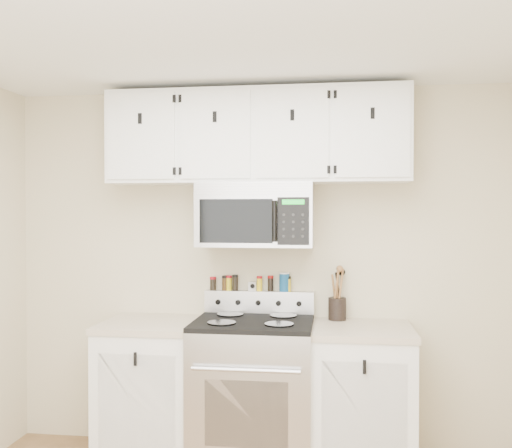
{
  "coord_description": "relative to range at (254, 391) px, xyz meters",
  "views": [
    {
      "loc": [
        0.5,
        -2.21,
        1.63
      ],
      "look_at": [
        0.01,
        1.45,
        1.57
      ],
      "focal_mm": 40.0,
      "sensor_mm": 36.0,
      "label": 1
    }
  ],
  "objects": [
    {
      "name": "base_cabinet_right",
      "position": [
        0.69,
        0.02,
        -0.03
      ],
      "size": [
        0.64,
        0.62,
        0.92
      ],
      "color": "white",
      "rests_on": "floor"
    },
    {
      "name": "upper_cabinets",
      "position": [
        -0.0,
        0.15,
        1.66
      ],
      "size": [
        2.0,
        0.35,
        0.62
      ],
      "color": "white",
      "rests_on": "back_wall"
    },
    {
      "name": "microwave",
      "position": [
        0.0,
        0.13,
        1.14
      ],
      "size": [
        0.76,
        0.44,
        0.42
      ],
      "color": "#9E9EA3",
      "rests_on": "back_wall"
    },
    {
      "name": "spice_jar_4",
      "position": [
        0.0,
        0.28,
        0.67
      ],
      "size": [
        0.04,
        0.04,
        0.1
      ],
      "color": "yellow",
      "rests_on": "range"
    },
    {
      "name": "base_cabinet_left",
      "position": [
        -0.69,
        0.02,
        -0.03
      ],
      "size": [
        0.64,
        0.62,
        0.92
      ],
      "color": "white",
      "rests_on": "floor"
    },
    {
      "name": "spice_jar_5",
      "position": [
        0.08,
        0.28,
        0.67
      ],
      "size": [
        0.04,
        0.04,
        0.11
      ],
      "color": "black",
      "rests_on": "range"
    },
    {
      "name": "spice_jar_1",
      "position": [
        -0.24,
        0.28,
        0.67
      ],
      "size": [
        0.04,
        0.04,
        0.1
      ],
      "color": "#3F280F",
      "rests_on": "range"
    },
    {
      "name": "salt_canister",
      "position": [
        0.18,
        0.28,
        0.68
      ],
      "size": [
        0.07,
        0.07,
        0.13
      ],
      "color": "#134E85",
      "rests_on": "range"
    },
    {
      "name": "utensil_crock",
      "position": [
        0.54,
        0.23,
        0.52
      ],
      "size": [
        0.12,
        0.12,
        0.35
      ],
      "color": "black",
      "rests_on": "base_cabinet_right"
    },
    {
      "name": "spice_jar_2",
      "position": [
        -0.21,
        0.28,
        0.67
      ],
      "size": [
        0.04,
        0.04,
        0.1
      ],
      "color": "gold",
      "rests_on": "range"
    },
    {
      "name": "kitchen_timer",
      "position": [
        -0.04,
        0.28,
        0.64
      ],
      "size": [
        0.06,
        0.05,
        0.06
      ],
      "primitive_type": "cube",
      "rotation": [
        0.0,
        0.0,
        -0.21
      ],
      "color": "silver",
      "rests_on": "range"
    },
    {
      "name": "spice_jar_0",
      "position": [
        -0.33,
        0.28,
        0.66
      ],
      "size": [
        0.04,
        0.04,
        0.09
      ],
      "color": "black",
      "rests_on": "range"
    },
    {
      "name": "spice_jar_6",
      "position": [
        0.17,
        0.28,
        0.66
      ],
      "size": [
        0.04,
        0.04,
        0.1
      ],
      "color": "#3F1E0F",
      "rests_on": "range"
    },
    {
      "name": "back_wall",
      "position": [
        0.0,
        0.32,
        0.76
      ],
      "size": [
        3.5,
        0.01,
        2.5
      ],
      "primitive_type": "cube",
      "color": "beige",
      "rests_on": "floor"
    },
    {
      "name": "range",
      "position": [
        0.0,
        0.0,
        0.0
      ],
      "size": [
        0.76,
        0.65,
        1.1
      ],
      "color": "#B7B7BA",
      "rests_on": "floor"
    },
    {
      "name": "spice_jar_3",
      "position": [
        -0.17,
        0.28,
        0.67
      ],
      "size": [
        0.04,
        0.04,
        0.11
      ],
      "color": "black",
      "rests_on": "range"
    },
    {
      "name": "spice_jar_7",
      "position": [
        0.2,
        0.28,
        0.67
      ],
      "size": [
        0.04,
        0.04,
        0.1
      ],
      "color": "gold",
      "rests_on": "range"
    }
  ]
}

